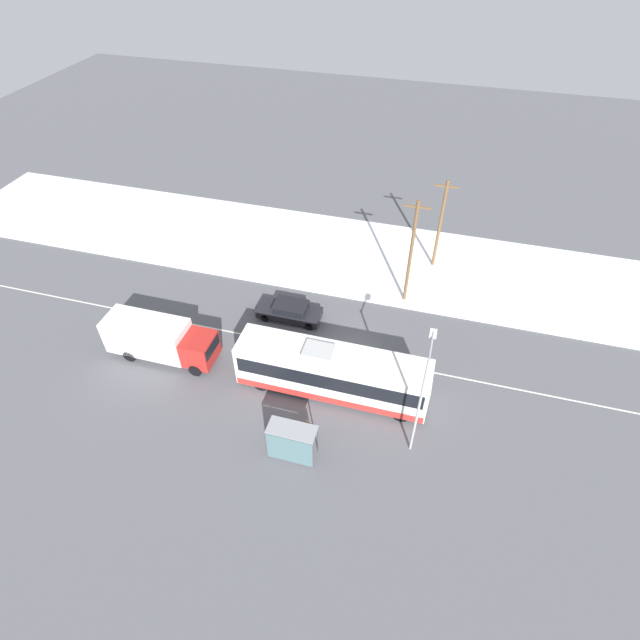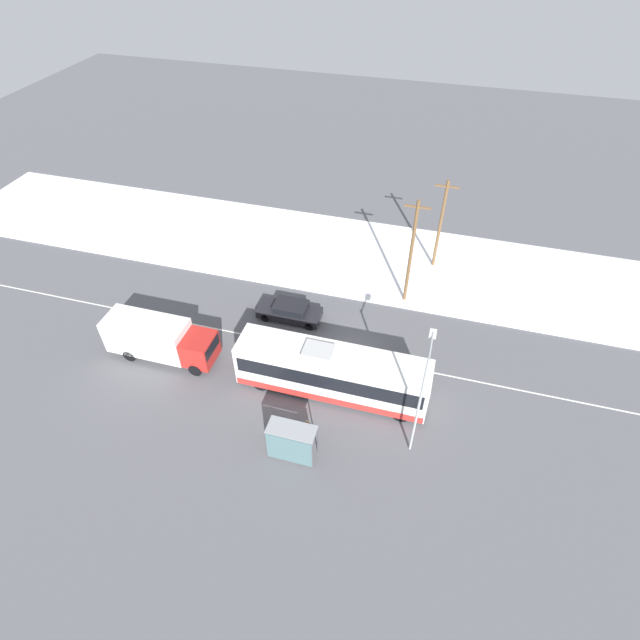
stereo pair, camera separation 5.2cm
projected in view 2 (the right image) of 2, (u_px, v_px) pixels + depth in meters
The scene contains 11 objects.
ground_plane at pixel (350, 356), 34.09m from camera, with size 120.00×120.00×0.00m, color #56565B.
snow_lot at pixel (381, 260), 42.26m from camera, with size 80.00×11.31×0.12m.
lane_marking_center at pixel (350, 356), 34.09m from camera, with size 60.00×0.12×0.00m.
city_bus at pixel (332, 372), 30.74m from camera, with size 11.94×2.57×3.48m.
box_truck at pixel (159, 338), 33.07m from camera, with size 7.46×2.30×2.90m.
sedan_car at pixel (290, 310), 36.41m from camera, with size 4.64×1.80×1.40m.
pedestrian_at_stop at pixel (307, 428), 28.40m from camera, with size 0.64×0.29×1.78m.
bus_shelter at pixel (290, 441), 27.11m from camera, with size 2.70×1.20×2.40m.
streetlamp at pixel (422, 390), 25.82m from camera, with size 0.36×2.40×7.53m.
utility_pole_roadside at pixel (411, 252), 35.44m from camera, with size 1.80×0.24×8.57m.
utility_pole_snowlot at pixel (440, 224), 39.04m from camera, with size 1.80×0.24×7.72m.
Camera 2 is at (4.36, -23.17, 24.84)m, focal length 28.00 mm.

